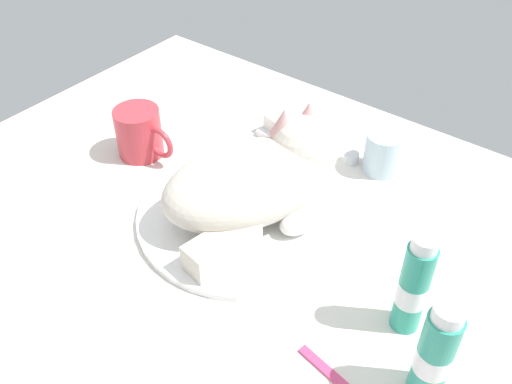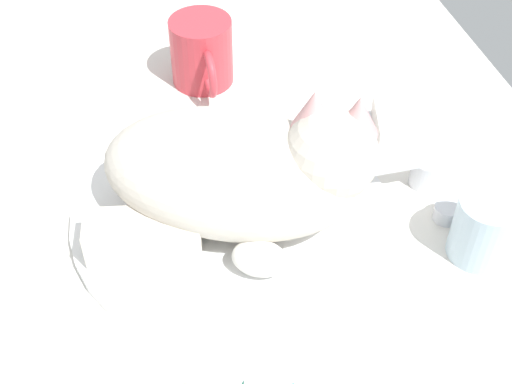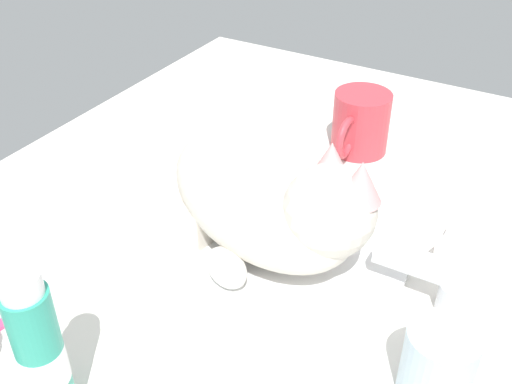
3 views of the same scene
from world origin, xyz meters
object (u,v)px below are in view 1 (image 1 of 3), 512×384
object	(u,v)px
cat	(256,178)
coffee_mug	(140,133)
faucet	(320,143)
mouthwash_bottle	(435,353)
toothpaste_bottle	(413,286)
rinse_cup	(383,153)
soap_bar	(285,125)

from	to	relation	value
cat	coffee_mug	size ratio (longest dim) A/B	2.59
faucet	cat	world-z (taller)	cat
faucet	cat	bearing A→B (deg)	-87.71
coffee_mug	mouthwash_bottle	size ratio (longest dim) A/B	0.82
toothpaste_bottle	mouthwash_bottle	bearing A→B (deg)	-49.24
rinse_cup	mouthwash_bottle	world-z (taller)	mouthwash_bottle
rinse_cup	soap_bar	distance (cm)	19.25
coffee_mug	rinse_cup	world-z (taller)	coffee_mug
faucet	coffee_mug	distance (cm)	32.11
rinse_cup	soap_bar	xyz separation A→B (cm)	(-19.13, -1.86, -1.14)
soap_bar	toothpaste_bottle	world-z (taller)	toothpaste_bottle
faucet	soap_bar	bearing A→B (deg)	175.17
cat	toothpaste_bottle	bearing A→B (deg)	-10.18
soap_bar	rinse_cup	bearing A→B (deg)	5.54
cat	soap_bar	distance (cm)	22.78
rinse_cup	toothpaste_bottle	world-z (taller)	toothpaste_bottle
faucet	rinse_cup	size ratio (longest dim) A/B	1.94
coffee_mug	rinse_cup	size ratio (longest dim) A/B	1.67
cat	rinse_cup	size ratio (longest dim) A/B	4.33
rinse_cup	toothpaste_bottle	size ratio (longest dim) A/B	0.47
mouthwash_bottle	toothpaste_bottle	bearing A→B (deg)	130.76
rinse_cup	coffee_mug	bearing A→B (deg)	-148.97
cat	toothpaste_bottle	distance (cm)	28.86
faucet	mouthwash_bottle	bearing A→B (deg)	-42.13
faucet	soap_bar	world-z (taller)	faucet
toothpaste_bottle	rinse_cup	bearing A→B (deg)	123.60
cat	faucet	bearing A→B (deg)	92.29
faucet	rinse_cup	xyz separation A→B (cm)	(11.00, 2.54, 1.25)
rinse_cup	mouthwash_bottle	bearing A→B (deg)	-54.82
rinse_cup	toothpaste_bottle	bearing A→B (deg)	-56.40
faucet	toothpaste_bottle	size ratio (longest dim) A/B	0.91
soap_bar	mouthwash_bottle	bearing A→B (deg)	-36.91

